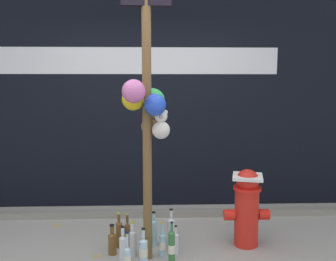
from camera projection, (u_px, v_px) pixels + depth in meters
The scene contains 18 objects.
building_wall at pixel (147, 74), 4.82m from camera, with size 10.00×0.21×3.54m.
curb_strip at pixel (147, 214), 4.54m from camera, with size 8.00×0.12×0.08m, color gray.
memorial_post at pixel (147, 91), 3.28m from camera, with size 0.45×0.54×2.69m.
fire_hydrant at pixel (247, 206), 3.71m from camera, with size 0.47×0.36×0.80m.
bottle_0 at pixel (133, 242), 3.50m from camera, with size 0.07×0.07×0.35m.
bottle_1 at pixel (143, 251), 3.35m from camera, with size 0.08×0.08×0.35m.
bottle_2 at pixel (172, 246), 3.38m from camera, with size 0.06×0.06×0.40m.
bottle_3 at pixel (171, 232), 3.68m from camera, with size 0.08×0.08×0.41m.
bottle_4 at pixel (176, 242), 3.56m from camera, with size 0.06×0.06×0.29m.
bottle_5 at pixel (154, 231), 3.74m from camera, with size 0.07×0.07×0.36m.
bottle_6 at pixel (127, 259), 3.19m from camera, with size 0.06×0.06×0.36m.
bottle_7 at pixel (127, 233), 3.74m from camera, with size 0.06×0.06×0.34m.
bottle_8 at pixel (112, 242), 3.54m from camera, with size 0.08×0.08×0.30m.
bottle_9 at pixel (123, 249), 3.35m from camera, with size 0.07×0.07×0.37m.
bottle_10 at pixel (162, 243), 3.50m from camera, with size 0.06×0.06×0.34m.
bottle_11 at pixel (119, 233), 3.69m from camera, with size 0.07×0.07×0.36m.
litter_0 at pixel (97, 256), 3.52m from camera, with size 0.09×0.08×0.01m, color tan.
litter_1 at pixel (57, 225), 4.26m from camera, with size 0.09×0.10×0.01m, color tan.
Camera 1 is at (0.10, -3.06, 1.68)m, focal length 38.86 mm.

